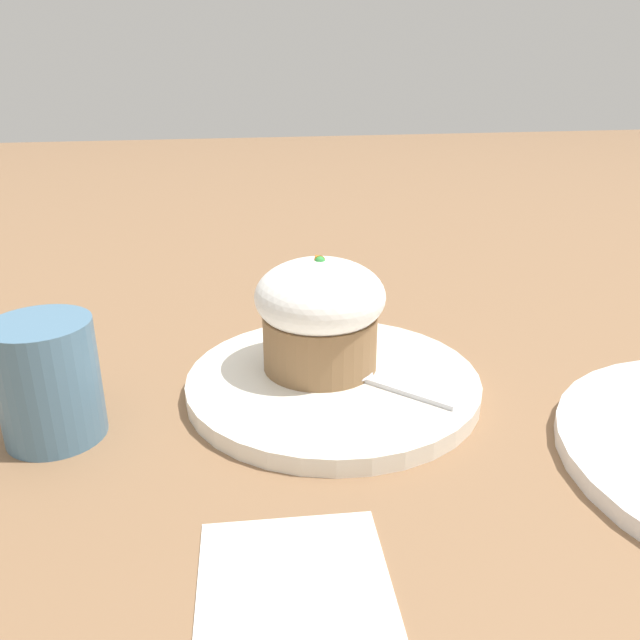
{
  "coord_description": "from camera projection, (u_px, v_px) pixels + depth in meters",
  "views": [
    {
      "loc": [
        -0.45,
        0.1,
        0.25
      ],
      "look_at": [
        0.02,
        0.01,
        0.06
      ],
      "focal_mm": 35.0,
      "sensor_mm": 36.0,
      "label": 1
    }
  ],
  "objects": [
    {
      "name": "paper_napkin",
      "position": [
        296.0,
        595.0,
        0.32
      ],
      "size": [
        0.13,
        0.11,
        0.0
      ],
      "color": "white",
      "rests_on": "ground_plane"
    },
    {
      "name": "dessert_plate",
      "position": [
        333.0,
        383.0,
        0.52
      ],
      "size": [
        0.24,
        0.24,
        0.01
      ],
      "color": "white",
      "rests_on": "ground_plane"
    },
    {
      "name": "carrot_cake",
      "position": [
        320.0,
        313.0,
        0.51
      ],
      "size": [
        0.11,
        0.11,
        0.1
      ],
      "color": "olive",
      "rests_on": "dessert_plate"
    },
    {
      "name": "coffee_cup",
      "position": [
        49.0,
        379.0,
        0.44
      ],
      "size": [
        0.1,
        0.07,
        0.09
      ],
      "color": "teal",
      "rests_on": "ground_plane"
    },
    {
      "name": "ground_plane",
      "position": [
        333.0,
        390.0,
        0.52
      ],
      "size": [
        4.0,
        4.0,
        0.0
      ],
      "primitive_type": "plane",
      "color": "#846042"
    },
    {
      "name": "spoon",
      "position": [
        357.0,
        374.0,
        0.51
      ],
      "size": [
        0.11,
        0.1,
        0.01
      ],
      "color": "silver",
      "rests_on": "dessert_plate"
    }
  ]
}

